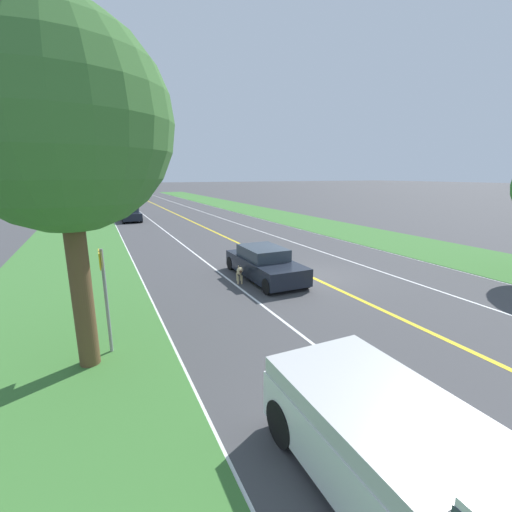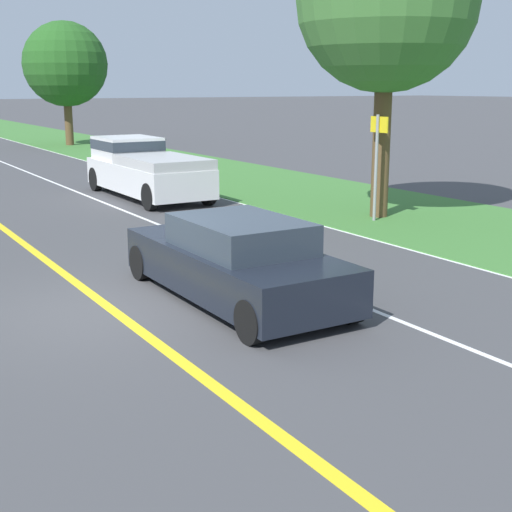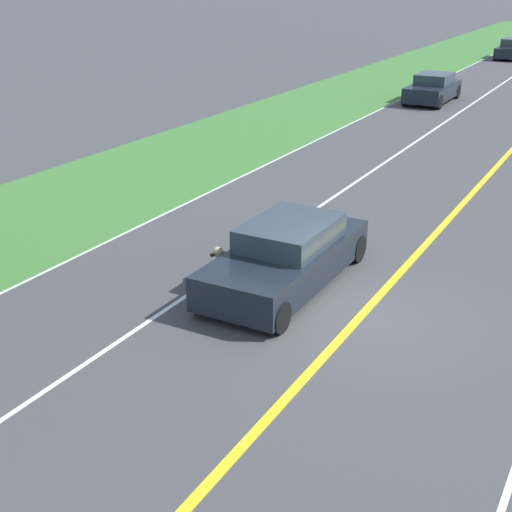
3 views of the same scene
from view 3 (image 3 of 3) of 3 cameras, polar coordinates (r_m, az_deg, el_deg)
name	(u,v)px [view 3 (image 3 of 3)]	position (r m, az deg, el deg)	size (l,w,h in m)	color
ground_plane	(361,316)	(14.12, 8.39, -4.77)	(400.00, 400.00, 0.00)	#424244
centre_divider_line	(361,316)	(14.12, 8.39, -4.75)	(0.18, 160.00, 0.01)	yellow
lane_edge_line_right	(86,251)	(17.53, -13.43, 0.39)	(0.14, 160.00, 0.01)	white
lane_dash_same_dir	(210,280)	(15.53, -3.73, -1.94)	(0.10, 160.00, 0.01)	white
ego_car	(287,256)	(15.08, 2.46, -0.01)	(1.92, 4.73, 1.38)	black
dog	(229,255)	(15.52, -2.18, 0.05)	(0.48, 1.18, 0.80)	#D1B784
car_trailing_near	(433,89)	(37.17, 13.96, 12.86)	(1.83, 4.26, 1.38)	black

